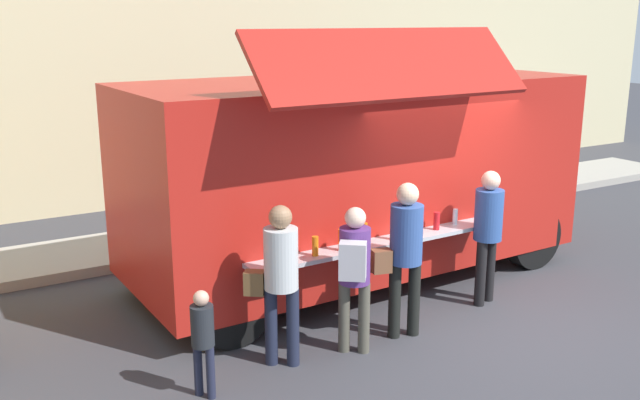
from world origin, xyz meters
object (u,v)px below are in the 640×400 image
at_px(trash_bin, 442,181).
at_px(customer_extra_browsing, 488,225).
at_px(customer_front_ordering, 405,247).
at_px(child_near_queue, 203,334).
at_px(customer_mid_with_backpack, 354,266).
at_px(customer_rear_waiting, 280,272).
at_px(food_truck_main, 357,171).

height_order(trash_bin, customer_extra_browsing, customer_extra_browsing).
relative_size(customer_front_ordering, child_near_queue, 1.66).
relative_size(customer_front_ordering, customer_extra_browsing, 1.04).
distance_m(customer_mid_with_backpack, customer_extra_browsing, 2.23).
bearing_deg(trash_bin, customer_extra_browsing, -123.52).
relative_size(customer_mid_with_backpack, customer_extra_browsing, 0.95).
bearing_deg(customer_front_ordering, customer_mid_with_backpack, 110.11).
xyz_separation_m(customer_front_ordering, customer_rear_waiting, (-1.51, 0.10, -0.04)).
distance_m(food_truck_main, customer_mid_with_backpack, 2.43).
distance_m(food_truck_main, child_near_queue, 3.75).
bearing_deg(child_near_queue, trash_bin, -0.28).
bearing_deg(customer_mid_with_backpack, food_truck_main, 4.38).
height_order(food_truck_main, trash_bin, food_truck_main).
distance_m(food_truck_main, customer_extra_browsing, 1.93).
bearing_deg(food_truck_main, customer_extra_browsing, -63.21).
distance_m(customer_extra_browsing, child_near_queue, 3.97).
bearing_deg(food_truck_main, child_near_queue, -148.21).
xyz_separation_m(food_truck_main, child_near_queue, (-3.05, -2.01, -0.87)).
height_order(customer_front_ordering, customer_extra_browsing, customer_front_ordering).
bearing_deg(trash_bin, customer_mid_with_backpack, -138.40).
xyz_separation_m(food_truck_main, customer_extra_browsing, (0.89, -1.64, -0.49)).
height_order(food_truck_main, customer_rear_waiting, food_truck_main).
bearing_deg(trash_bin, customer_front_ordering, -134.32).
relative_size(customer_mid_with_backpack, customer_rear_waiting, 0.94).
relative_size(trash_bin, child_near_queue, 0.94).
relative_size(food_truck_main, customer_front_ordering, 3.48).
distance_m(trash_bin, customer_rear_waiting, 7.00).
height_order(customer_front_ordering, customer_rear_waiting, customer_front_ordering).
xyz_separation_m(trash_bin, child_near_queue, (-6.56, -4.33, 0.14)).
bearing_deg(customer_rear_waiting, customer_mid_with_backpack, -65.59).
bearing_deg(customer_mid_with_backpack, customer_front_ordering, -45.67).
relative_size(customer_extra_browsing, child_near_queue, 1.59).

